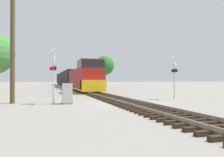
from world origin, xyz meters
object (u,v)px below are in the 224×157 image
at_px(crossing_signal_near, 53,71).
at_px(crossing_signal_far, 175,73).
at_px(relay_cabinet, 67,94).
at_px(tree_mid_background, 105,66).
at_px(freight_train, 68,79).
at_px(utility_pole, 13,36).

bearing_deg(crossing_signal_near, crossing_signal_far, 81.36).
xyz_separation_m(relay_cabinet, tree_mid_background, (11.86, 34.00, 4.45)).
bearing_deg(relay_cabinet, freight_train, 84.47).
height_order(freight_train, crossing_signal_near, freight_train).
distance_m(crossing_signal_near, tree_mid_background, 36.37).
height_order(crossing_signal_near, utility_pole, utility_pole).
relative_size(freight_train, tree_mid_background, 9.00).
relative_size(crossing_signal_near, utility_pole, 0.41).
xyz_separation_m(crossing_signal_near, crossing_signal_far, (10.51, 0.68, 0.02)).
distance_m(freight_train, crossing_signal_near, 43.83).
distance_m(crossing_signal_near, utility_pole, 4.18).
height_order(relay_cabinet, utility_pole, utility_pole).
relative_size(relay_cabinet, utility_pole, 0.15).
xyz_separation_m(utility_pole, tree_mid_background, (15.76, 32.49, 0.14)).
bearing_deg(utility_pole, crossing_signal_far, -3.17).
xyz_separation_m(crossing_signal_far, tree_mid_background, (2.36, 33.23, 2.78)).
height_order(relay_cabinet, tree_mid_background, tree_mid_background).
bearing_deg(utility_pole, relay_cabinet, -21.29).
height_order(freight_train, tree_mid_background, tree_mid_background).
xyz_separation_m(crossing_signal_near, relay_cabinet, (1.00, -0.10, -1.64)).
xyz_separation_m(crossing_signal_near, utility_pole, (-2.89, 1.42, 2.66)).
relative_size(freight_train, utility_pole, 6.82).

